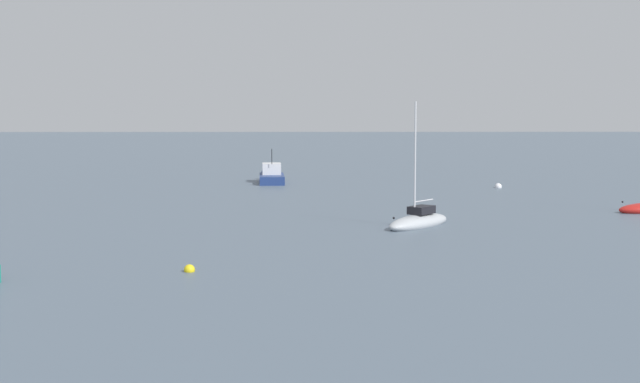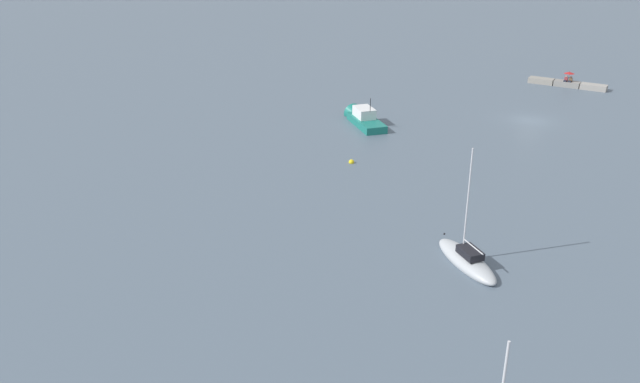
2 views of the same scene
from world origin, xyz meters
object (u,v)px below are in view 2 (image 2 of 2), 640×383
at_px(person_seated_maroon_right, 566,79).
at_px(sailboat_grey_mid, 467,260).
at_px(person_seated_brown_left, 570,80).
at_px(mooring_buoy_mid, 351,162).
at_px(motorboat_teal_mid, 363,119).
at_px(umbrella_open_red, 569,73).

relative_size(person_seated_maroon_right, sailboat_grey_mid, 0.09).
xyz_separation_m(person_seated_brown_left, mooring_buoy_mid, (10.66, 38.35, -0.86)).
bearing_deg(motorboat_teal_mid, person_seated_maroon_right, 12.96).
bearing_deg(motorboat_teal_mid, mooring_buoy_mid, -115.14).
distance_m(person_seated_brown_left, person_seated_maroon_right, 0.56).
height_order(umbrella_open_red, motorboat_teal_mid, motorboat_teal_mid).
bearing_deg(sailboat_grey_mid, motorboat_teal_mid, 78.88).
height_order(person_seated_maroon_right, umbrella_open_red, umbrella_open_red).
relative_size(motorboat_teal_mid, mooring_buoy_mid, 13.89).
height_order(person_seated_maroon_right, mooring_buoy_mid, person_seated_maroon_right).
bearing_deg(motorboat_teal_mid, sailboat_grey_mid, -97.98).
bearing_deg(sailboat_grey_mid, mooring_buoy_mid, 89.54).
relative_size(umbrella_open_red, sailboat_grey_mid, 0.16).
bearing_deg(person_seated_brown_left, mooring_buoy_mid, 79.96).
height_order(person_seated_brown_left, mooring_buoy_mid, person_seated_brown_left).
xyz_separation_m(person_seated_brown_left, person_seated_maroon_right, (0.56, 0.01, 0.00)).
relative_size(person_seated_maroon_right, umbrella_open_red, 0.57).
bearing_deg(umbrella_open_red, person_seated_maroon_right, 22.39).
bearing_deg(umbrella_open_red, person_seated_brown_left, 158.73).
distance_m(motorboat_teal_mid, mooring_buoy_mid, 12.11).
xyz_separation_m(person_seated_brown_left, motorboat_teal_mid, (15.44, 27.23, -0.52)).
xyz_separation_m(person_seated_maroon_right, mooring_buoy_mid, (10.10, 38.34, -0.86)).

